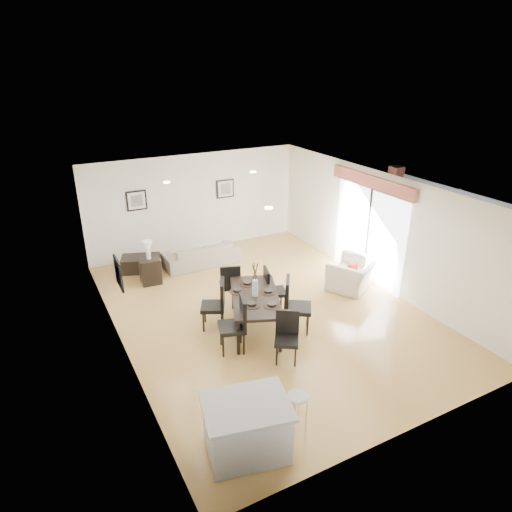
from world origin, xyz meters
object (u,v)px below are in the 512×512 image
side_table (150,271)px  bar_stool (297,400)px  dining_table (255,299)px  dining_chair_wnear (237,321)px  dining_chair_head (287,333)px  sofa (201,254)px  dining_chair_wfar (217,302)px  dining_chair_efar (271,288)px  armchair (353,274)px  dining_chair_enear (293,302)px  coffee_table (141,264)px  kitchen_island (247,428)px  dining_chair_foot (230,282)px

side_table → bar_stool: bar_stool is taller
dining_table → dining_chair_wnear: bearing=-120.7°
dining_table → dining_chair_head: (0.04, -1.13, -0.15)m
sofa → side_table: size_ratio=3.14×
dining_chair_wfar → dining_chair_efar: bearing=119.7°
armchair → dining_table: bearing=-19.0°
dining_chair_wnear → side_table: bearing=-152.0°
armchair → dining_chair_head: 3.25m
armchair → dining_chair_efar: 2.22m
dining_chair_enear → coffee_table: size_ratio=1.18×
sofa → dining_chair_wnear: dining_chair_wnear is taller
kitchen_island → dining_chair_wfar: bearing=86.0°
dining_chair_wnear → bar_stool: (-0.12, -2.24, -0.05)m
dining_chair_efar → dining_table: bearing=144.3°
coffee_table → side_table: bearing=-68.5°
dining_chair_efar → dining_chair_wfar: bearing=110.6°
dining_table → dining_chair_wnear: 0.79m
sofa → bar_stool: 6.22m
dining_chair_head → sofa: bearing=121.7°
armchair → coffee_table: size_ratio=1.15×
bar_stool → dining_chair_head: bearing=63.4°
dining_table → coffee_table: size_ratio=2.10×
dining_chair_enear → kitchen_island: size_ratio=0.85×
dining_chair_efar → coffee_table: (-1.94, 3.32, -0.36)m
side_table → bar_stool: bearing=-84.7°
dining_chair_enear → dining_chair_foot: (-0.66, 1.51, -0.09)m
armchair → dining_table: dining_table is taller
dining_chair_wfar → bar_stool: (-0.11, -3.13, -0.02)m
dining_table → dining_chair_wfar: 0.76m
kitchen_island → bar_stool: 0.82m
dining_chair_efar → bar_stool: 3.48m
dining_chair_wnear → coffee_table: 4.34m
dining_table → coffee_table: bearing=131.1°
dining_table → dining_chair_wnear: size_ratio=1.85×
dining_table → coffee_table: (-1.31, 3.79, -0.48)m
dining_chair_wnear → dining_chair_efar: 1.59m
dining_chair_wfar → dining_chair_enear: 1.51m
dining_table → kitchen_island: 3.14m
dining_chair_wfar → dining_chair_head: bearing=50.7°
dining_chair_enear → bar_stool: dining_chair_enear is taller
kitchen_island → side_table: bearing=99.5°
armchair → dining_chair_foot: 2.95m
coffee_table → side_table: 0.79m
dining_chair_wfar → dining_chair_enear: (1.28, -0.80, 0.05)m
dining_chair_head → coffee_table: (-1.35, 4.92, -0.33)m
sofa → bar_stool: (-0.95, -6.14, 0.27)m
armchair → dining_chair_wfar: 3.49m
dining_chair_foot → coffee_table: (-1.28, 2.67, -0.35)m
bar_stool → dining_chair_enear: bearing=59.1°
dining_chair_head → coffee_table: size_ratio=0.98×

